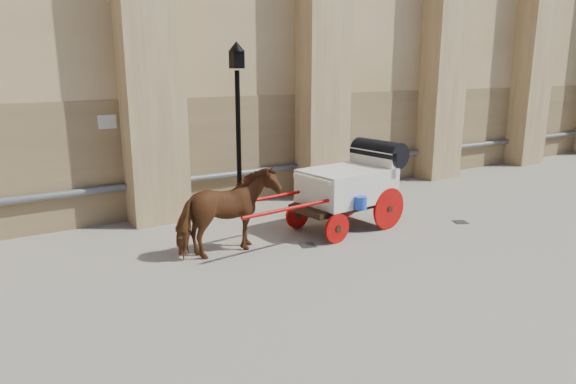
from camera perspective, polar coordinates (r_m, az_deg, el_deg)
ground at (r=10.56m, az=-2.54°, el=-7.13°), size 90.00×90.00×0.00m
horse at (r=10.44m, az=-6.70°, el=-2.32°), size 2.16×1.11×1.77m
carriage at (r=12.27m, az=7.12°, el=1.08°), size 4.73×1.78×2.03m
street_lamp at (r=12.98m, az=-5.55°, el=7.36°), size 0.41×0.41×4.37m
drain_grate_near at (r=11.15m, az=2.18°, el=-5.94°), size 0.40×0.40×0.01m
drain_grate_far at (r=13.48m, az=18.59°, el=-3.18°), size 0.42×0.42×0.01m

